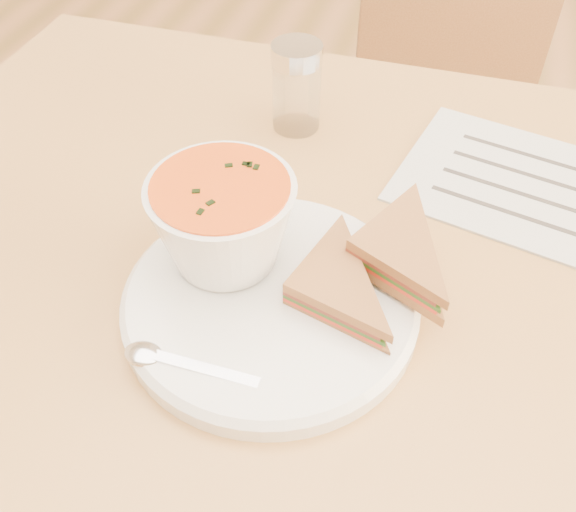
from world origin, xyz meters
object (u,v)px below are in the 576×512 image
(dining_table, at_px, (315,426))
(soup_bowl, at_px, (224,226))
(plate, at_px, (271,302))
(chair_far, at_px, (446,177))
(condiment_shaker, at_px, (296,87))

(dining_table, bearing_deg, soup_bowl, -135.79)
(dining_table, bearing_deg, plate, -103.38)
(chair_far, bearing_deg, dining_table, 64.49)
(plate, xyz_separation_m, condiment_shaker, (-0.06, 0.28, 0.04))
(plate, height_order, condiment_shaker, condiment_shaker)
(soup_bowl, distance_m, condiment_shaker, 0.25)
(soup_bowl, xyz_separation_m, condiment_shaker, (-0.01, 0.25, -0.01))
(chair_far, relative_size, condiment_shaker, 7.83)
(chair_far, bearing_deg, condiment_shaker, 49.92)
(dining_table, height_order, plate, plate)
(plate, bearing_deg, condiment_shaker, 101.57)
(plate, bearing_deg, chair_far, 78.85)
(dining_table, relative_size, soup_bowl, 7.83)
(chair_far, xyz_separation_m, soup_bowl, (-0.18, -0.65, 0.41))
(soup_bowl, bearing_deg, chair_far, 74.09)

